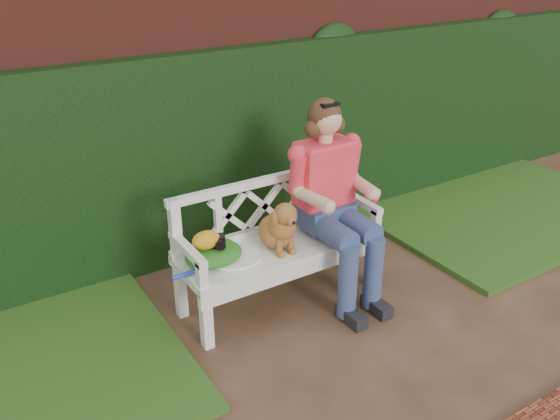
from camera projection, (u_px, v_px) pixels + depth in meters
ground at (366, 339)px, 4.03m from camera, size 60.00×60.00×0.00m
brick_wall at (230, 115)px, 5.00m from camera, size 10.00×0.30×2.20m
ivy_hedge at (244, 150)px, 4.94m from camera, size 10.00×0.18×1.70m
grass_right at (497, 208)px, 5.85m from camera, size 2.60×2.00×0.05m
garden_bench at (280, 272)px, 4.35m from camera, size 1.62×0.71×0.48m
seated_woman at (328, 199)px, 4.31m from camera, size 0.84×0.98×1.49m
dog at (278, 224)px, 4.11m from camera, size 0.29×0.38×0.39m
tennis_racket at (233, 260)px, 4.01m from camera, size 0.73×0.42×0.03m
green_bag at (214, 254)px, 3.99m from camera, size 0.46×0.40×0.14m
camera_item at (217, 241)px, 3.93m from camera, size 0.14×0.12×0.08m
baseball_glove at (206, 240)px, 3.89m from camera, size 0.23×0.20×0.12m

